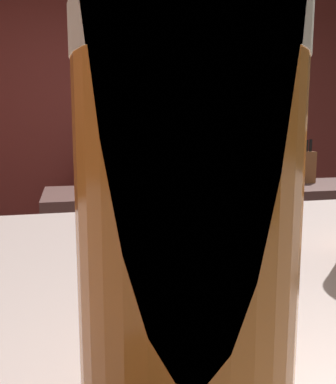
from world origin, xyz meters
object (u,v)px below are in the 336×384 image
(bartender, at_px, (210,176))
(mixing_bowl, at_px, (164,187))
(chefs_knife, at_px, (229,187))
(bottle_olive_oil, at_px, (175,141))
(knife_block, at_px, (306,166))
(pint_glass_far, at_px, (187,234))
(bottle_hot_sauce, at_px, (92,145))
(bottle_vinegar, at_px, (106,143))

(bartender, height_order, mixing_bowl, bartender)
(chefs_knife, xyz_separation_m, bottle_olive_oil, (0.05, 1.26, 0.25))
(knife_block, distance_m, pint_glass_far, 2.48)
(bottle_olive_oil, distance_m, bottle_hot_sauce, 0.73)
(bartender, relative_size, bottle_olive_oil, 6.86)
(bottle_vinegar, bearing_deg, chefs_knife, -64.22)
(mixing_bowl, height_order, bottle_hot_sauce, bottle_hot_sauce)
(mixing_bowl, xyz_separation_m, bottle_olive_oil, (0.44, 1.28, 0.23))
(chefs_knife, bearing_deg, bottle_vinegar, 103.49)
(bottle_olive_oil, xyz_separation_m, bottle_hot_sauce, (-0.73, -0.06, -0.03))
(knife_block, relative_size, bottle_olive_oil, 1.07)
(bottle_vinegar, bearing_deg, bartender, -79.61)
(mixing_bowl, bearing_deg, bottle_olive_oil, 70.94)
(pint_glass_far, relative_size, bottle_olive_oil, 0.56)
(bartender, bearing_deg, chefs_knife, -20.67)
(pint_glass_far, bearing_deg, knife_block, 53.97)
(mixing_bowl, xyz_separation_m, bottle_vinegar, (-0.18, 1.21, 0.22))
(bottle_hot_sauce, xyz_separation_m, bottle_vinegar, (0.11, -0.02, 0.02))
(chefs_knife, bearing_deg, bottle_hot_sauce, 107.29)
(bartender, distance_m, chefs_knife, 0.51)
(chefs_knife, height_order, pint_glass_far, pint_glass_far)
(knife_block, xyz_separation_m, pint_glass_far, (-1.46, -2.00, 0.14))
(pint_glass_far, xyz_separation_m, bottle_hot_sauce, (0.19, 3.09, -0.02))
(knife_block, height_order, bottle_hot_sauce, bottle_hot_sauce)
(bottle_hot_sauce, relative_size, bottle_vinegar, 0.81)
(chefs_knife, xyz_separation_m, pint_glass_far, (-0.87, -1.89, 0.24))
(knife_block, xyz_separation_m, bottle_vinegar, (-1.16, 1.07, 0.14))
(knife_block, bearing_deg, bottle_olive_oil, 115.06)
(pint_glass_far, xyz_separation_m, bottle_vinegar, (0.30, 3.08, -0.00))
(bartender, height_order, bottle_hot_sauce, bartender)
(bottle_hot_sauce, bearing_deg, bottle_olive_oil, 4.41)
(mixing_bowl, bearing_deg, bartender, -73.62)
(bottle_hot_sauce, bearing_deg, mixing_bowl, -76.76)
(mixing_bowl, relative_size, bottle_hot_sauce, 0.91)
(knife_block, relative_size, bottle_hot_sauce, 1.52)
(bottle_hot_sauce, bearing_deg, chefs_knife, -60.43)
(pint_glass_far, bearing_deg, bottle_vinegar, 84.44)
(bartender, bearing_deg, pint_glass_far, 172.26)
(bottle_olive_oil, height_order, bottle_vinegar, bottle_olive_oil)
(bottle_olive_oil, bearing_deg, chefs_knife, -92.15)
(knife_block, xyz_separation_m, chefs_knife, (-0.58, -0.12, -0.10))
(mixing_bowl, height_order, bottle_olive_oil, bottle_olive_oil)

